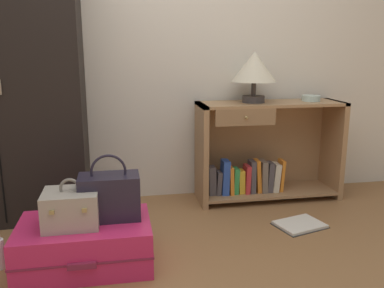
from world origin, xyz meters
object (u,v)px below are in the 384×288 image
Objects in this scene: wardrobe at (2,84)px; bowl at (311,98)px; suitcase_large at (85,244)px; table_lamp at (254,69)px; open_book_on_floor at (300,225)px; bookshelf at (263,154)px; handbag at (110,196)px; train_case at (71,208)px.

bowl is (2.22, 0.04, -0.15)m from wardrobe.
suitcase_large is (0.54, -0.78, -0.81)m from wardrobe.
table_lamp reaches higher than open_book_on_floor.
table_lamp is 1.01× the size of open_book_on_floor.
suitcase_large is (-1.31, -0.84, -0.24)m from bookshelf.
wardrobe reaches higher than table_lamp.
suitcase_large is at bearing -169.17° from open_book_on_floor.
bowl is 0.39× the size of handbag.
bookshelf is 3.94× the size of train_case.
wardrobe is 6.59× the size of train_case.
handbag is 1.31m from open_book_on_floor.
wardrobe reaches higher than suitcase_large.
handbag is at bearing -143.67° from table_lamp.
wardrobe is 1.25m from suitcase_large.
open_book_on_floor is at bearing -118.28° from bowl.
suitcase_large is at bearing -147.43° from bookshelf.
train_case is at bearing -146.24° from table_lamp.
suitcase_large is 2.52× the size of train_case.
open_book_on_floor is at bearing 10.21° from handbag.
handbag is at bearing -145.75° from bookshelf.
bowl reaches higher than handbag.
open_book_on_floor is (1.38, 0.26, -0.12)m from suitcase_large.
table_lamp reaches higher than suitcase_large.
bookshelf is 2.97× the size of table_lamp.
train_case is at bearing -160.46° from suitcase_large.
open_book_on_floor is at bearing -73.88° from table_lamp.
bookshelf is at bearing 178.23° from bowl.
open_book_on_floor is (1.92, -0.52, -0.92)m from wardrobe.
table_lamp is 1.48m from handbag.
bowl is 0.38× the size of open_book_on_floor.
bookshelf reaches higher than open_book_on_floor.
bowl is 1.98m from suitcase_large.
handbag is 0.98× the size of open_book_on_floor.
bowl is at bearing 25.96° from train_case.
open_book_on_floor is (1.24, 0.22, -0.37)m from handbag.
wardrobe is at bearing -178.41° from table_lamp.
bookshelf reaches higher than train_case.
wardrobe is 1.15m from handbag.
handbag is at bearing 16.13° from suitcase_large.
table_lamp is 1.72m from suitcase_large.
bookshelf reaches higher than suitcase_large.
train_case is (-0.06, -0.02, 0.22)m from suitcase_large.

